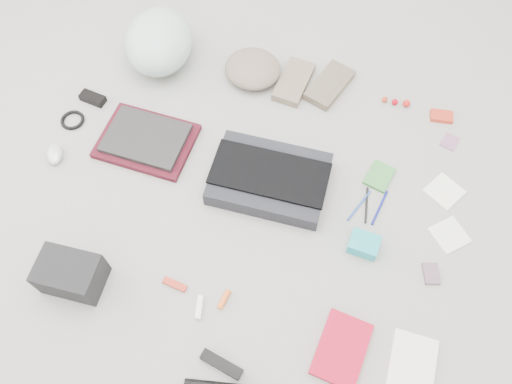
% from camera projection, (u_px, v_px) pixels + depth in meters
% --- Properties ---
extents(ground_plane, '(4.00, 4.00, 0.00)m').
position_uv_depth(ground_plane, '(256.00, 199.00, 1.78)').
color(ground_plane, gray).
extents(messenger_bag, '(0.41, 0.30, 0.07)m').
position_uv_depth(messenger_bag, '(269.00, 179.00, 1.78)').
color(messenger_bag, '#212228').
rests_on(messenger_bag, ground_plane).
extents(bag_flap, '(0.42, 0.20, 0.01)m').
position_uv_depth(bag_flap, '(270.00, 173.00, 1.74)').
color(bag_flap, black).
rests_on(bag_flap, messenger_bag).
extents(laptop_sleeve, '(0.36, 0.29, 0.02)m').
position_uv_depth(laptop_sleeve, '(147.00, 141.00, 1.88)').
color(laptop_sleeve, '#450E19').
rests_on(laptop_sleeve, ground_plane).
extents(laptop, '(0.31, 0.24, 0.02)m').
position_uv_depth(laptop, '(146.00, 138.00, 1.86)').
color(laptop, black).
rests_on(laptop, laptop_sleeve).
extents(bike_helmet, '(0.33, 0.38, 0.20)m').
position_uv_depth(bike_helmet, '(159.00, 42.00, 2.01)').
color(bike_helmet, silver).
rests_on(bike_helmet, ground_plane).
extents(beanie, '(0.30, 0.29, 0.08)m').
position_uv_depth(beanie, '(253.00, 69.00, 2.02)').
color(beanie, '#776656').
rests_on(beanie, ground_plane).
extents(mitten_left, '(0.14, 0.24, 0.03)m').
position_uv_depth(mitten_left, '(294.00, 82.00, 2.02)').
color(mitten_left, '#7A6956').
rests_on(mitten_left, ground_plane).
extents(mitten_right, '(0.19, 0.25, 0.03)m').
position_uv_depth(mitten_right, '(330.00, 85.00, 2.01)').
color(mitten_right, brown).
rests_on(mitten_right, ground_plane).
extents(power_brick, '(0.11, 0.06, 0.03)m').
position_uv_depth(power_brick, '(93.00, 98.00, 1.98)').
color(power_brick, black).
rests_on(power_brick, ground_plane).
extents(cable_coil, '(0.10, 0.10, 0.01)m').
position_uv_depth(cable_coil, '(73.00, 120.00, 1.94)').
color(cable_coil, black).
rests_on(cable_coil, ground_plane).
extents(mouse, '(0.09, 0.11, 0.04)m').
position_uv_depth(mouse, '(55.00, 154.00, 1.85)').
color(mouse, silver).
rests_on(mouse, ground_plane).
extents(camera_bag, '(0.19, 0.14, 0.12)m').
position_uv_depth(camera_bag, '(71.00, 274.00, 1.58)').
color(camera_bag, black).
rests_on(camera_bag, ground_plane).
extents(multitool, '(0.08, 0.04, 0.01)m').
position_uv_depth(multitool, '(175.00, 284.00, 1.62)').
color(multitool, '#A62917').
rests_on(multitool, ground_plane).
extents(toiletry_tube_white, '(0.03, 0.08, 0.02)m').
position_uv_depth(toiletry_tube_white, '(199.00, 307.00, 1.58)').
color(toiletry_tube_white, white).
rests_on(toiletry_tube_white, ground_plane).
extents(toiletry_tube_orange, '(0.03, 0.07, 0.02)m').
position_uv_depth(toiletry_tube_orange, '(224.00, 299.00, 1.59)').
color(toiletry_tube_orange, orange).
rests_on(toiletry_tube_orange, ground_plane).
extents(u_lock, '(0.14, 0.07, 0.03)m').
position_uv_depth(u_lock, '(222.00, 364.00, 1.49)').
color(u_lock, black).
rests_on(u_lock, ground_plane).
extents(book_red, '(0.17, 0.23, 0.02)m').
position_uv_depth(book_red, '(342.00, 349.00, 1.52)').
color(book_red, red).
rests_on(book_red, ground_plane).
extents(book_white, '(0.15, 0.21, 0.02)m').
position_uv_depth(book_white, '(412.00, 367.00, 1.49)').
color(book_white, silver).
rests_on(book_white, ground_plane).
extents(notepad, '(0.11, 0.13, 0.01)m').
position_uv_depth(notepad, '(379.00, 176.00, 1.82)').
color(notepad, '#3A7B38').
rests_on(notepad, ground_plane).
extents(pen_blue, '(0.07, 0.14, 0.01)m').
position_uv_depth(pen_blue, '(359.00, 206.00, 1.76)').
color(pen_blue, '#23459D').
rests_on(pen_blue, ground_plane).
extents(pen_black, '(0.02, 0.14, 0.01)m').
position_uv_depth(pen_black, '(367.00, 205.00, 1.76)').
color(pen_black, black).
rests_on(pen_black, ground_plane).
extents(pen_navy, '(0.04, 0.15, 0.01)m').
position_uv_depth(pen_navy, '(380.00, 208.00, 1.76)').
color(pen_navy, navy).
rests_on(pen_navy, ground_plane).
extents(accordion_wallet, '(0.11, 0.09, 0.05)m').
position_uv_depth(accordion_wallet, '(364.00, 244.00, 1.67)').
color(accordion_wallet, '#1FA5B3').
rests_on(accordion_wallet, ground_plane).
extents(card_deck, '(0.07, 0.08, 0.01)m').
position_uv_depth(card_deck, '(431.00, 274.00, 1.64)').
color(card_deck, '#75566A').
rests_on(card_deck, ground_plane).
extents(napkin_top, '(0.15, 0.15, 0.01)m').
position_uv_depth(napkin_top, '(444.00, 191.00, 1.79)').
color(napkin_top, white).
rests_on(napkin_top, ground_plane).
extents(napkin_bottom, '(0.15, 0.15, 0.01)m').
position_uv_depth(napkin_bottom, '(450.00, 235.00, 1.71)').
color(napkin_bottom, silver).
rests_on(napkin_bottom, ground_plane).
extents(lollipop_a, '(0.02, 0.02, 0.02)m').
position_uv_depth(lollipop_a, '(385.00, 99.00, 1.98)').
color(lollipop_a, '#B5371D').
rests_on(lollipop_a, ground_plane).
extents(lollipop_b, '(0.03, 0.03, 0.02)m').
position_uv_depth(lollipop_b, '(395.00, 102.00, 1.97)').
color(lollipop_b, '#BC0012').
rests_on(lollipop_b, ground_plane).
extents(lollipop_c, '(0.03, 0.03, 0.03)m').
position_uv_depth(lollipop_c, '(406.00, 103.00, 1.97)').
color(lollipop_c, red).
rests_on(lollipop_c, ground_plane).
extents(altoids_tin, '(0.09, 0.06, 0.02)m').
position_uv_depth(altoids_tin, '(441.00, 116.00, 1.94)').
color(altoids_tin, red).
rests_on(altoids_tin, ground_plane).
extents(stamp_sheet, '(0.08, 0.08, 0.00)m').
position_uv_depth(stamp_sheet, '(450.00, 142.00, 1.89)').
color(stamp_sheet, '#965F82').
rests_on(stamp_sheet, ground_plane).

